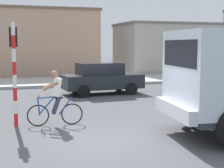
# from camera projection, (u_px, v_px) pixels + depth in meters

# --- Properties ---
(ground_plane) EXTENTS (120.00, 120.00, 0.00)m
(ground_plane) POSITION_uv_depth(u_px,v_px,m) (110.00, 141.00, 9.04)
(ground_plane) COLOR #4C4C51
(sidewalk_far) EXTENTS (80.00, 5.00, 0.16)m
(sidewalk_far) POSITION_uv_depth(u_px,v_px,m) (45.00, 82.00, 22.30)
(sidewalk_far) COLOR #ADADA8
(sidewalk_far) RESTS_ON ground
(cyclist) EXTENTS (1.73, 0.51, 1.72)m
(cyclist) POSITION_uv_depth(u_px,v_px,m) (55.00, 98.00, 10.64)
(cyclist) COLOR black
(cyclist) RESTS_ON ground
(traffic_light_pole) EXTENTS (0.24, 0.43, 3.20)m
(traffic_light_pole) POSITION_uv_depth(u_px,v_px,m) (14.00, 59.00, 10.48)
(traffic_light_pole) COLOR red
(traffic_light_pole) RESTS_ON ground
(car_red_near) EXTENTS (4.09, 2.06, 1.60)m
(car_red_near) POSITION_uv_depth(u_px,v_px,m) (102.00, 78.00, 17.43)
(car_red_near) COLOR #1E2328
(car_red_near) RESTS_ON ground
(building_mid_block) EXTENTS (11.74, 8.04, 5.39)m
(building_mid_block) POSITION_uv_depth(u_px,v_px,m) (24.00, 42.00, 29.40)
(building_mid_block) COLOR tan
(building_mid_block) RESTS_ON ground
(building_corner_right) EXTENTS (10.30, 5.72, 4.37)m
(building_corner_right) POSITION_uv_depth(u_px,v_px,m) (175.00, 48.00, 31.15)
(building_corner_right) COLOR #B2AD9E
(building_corner_right) RESTS_ON ground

